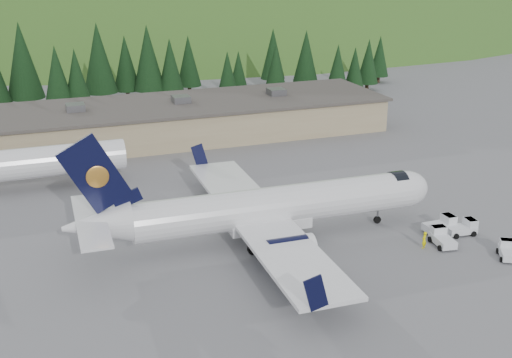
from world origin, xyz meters
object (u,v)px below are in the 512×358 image
(airliner, at_px, (267,208))
(baggage_tug_b, at_px, (464,228))
(baggage_tug_d, at_px, (441,238))
(ramp_worker, at_px, (424,240))
(baggage_tug_a, at_px, (442,225))
(baggage_tug_c, at_px, (508,250))
(second_airliner, at_px, (0,165))
(terminal_building, at_px, (148,122))

(airliner, distance_m, baggage_tug_b, 19.41)
(baggage_tug_d, relative_size, ramp_worker, 1.90)
(baggage_tug_a, distance_m, baggage_tug_b, 2.06)
(baggage_tug_b, bearing_deg, baggage_tug_c, -78.74)
(second_airliner, xyz_separation_m, baggage_tug_a, (40.67, -26.23, -2.58))
(baggage_tug_a, bearing_deg, baggage_tug_c, -72.05)
(baggage_tug_a, distance_m, ramp_worker, 4.57)
(airliner, height_order, ramp_worker, airliner)
(second_airliner, xyz_separation_m, baggage_tug_d, (38.90, -28.69, -2.62))
(baggage_tug_c, bearing_deg, baggage_tug_d, 72.87)
(ramp_worker, bearing_deg, terminal_building, -100.68)
(baggage_tug_a, distance_m, baggage_tug_c, 7.11)
(terminal_building, bearing_deg, second_airliner, -141.22)
(second_airliner, xyz_separation_m, baggage_tug_b, (42.31, -27.47, -2.64))
(airliner, relative_size, second_airliner, 1.31)
(baggage_tug_a, relative_size, ramp_worker, 1.91)
(baggage_tug_b, bearing_deg, second_airliner, 151.65)
(baggage_tug_c, height_order, terminal_building, terminal_building)
(airliner, height_order, baggage_tug_d, airliner)
(baggage_tug_b, distance_m, ramp_worker, 5.59)
(baggage_tug_d, bearing_deg, second_airliner, 61.15)
(second_airliner, relative_size, ramp_worker, 16.77)
(airliner, xyz_separation_m, ramp_worker, (13.02, -6.82, -2.37))
(baggage_tug_a, xyz_separation_m, baggage_tug_b, (1.64, -1.24, -0.05))
(second_airliner, distance_m, ramp_worker, 46.87)
(baggage_tug_b, height_order, terminal_building, terminal_building)
(baggage_tug_c, distance_m, ramp_worker, 7.35)
(baggage_tug_a, bearing_deg, airliner, 165.01)
(airliner, bearing_deg, ramp_worker, -26.37)
(airliner, bearing_deg, baggage_tug_c, -28.64)
(second_airliner, height_order, baggage_tug_c, second_airliner)
(second_airliner, height_order, baggage_tug_b, second_airliner)
(baggage_tug_d, bearing_deg, baggage_tug_a, -28.31)
(baggage_tug_a, bearing_deg, second_airliner, 146.41)
(airliner, height_order, terminal_building, airliner)
(terminal_building, bearing_deg, baggage_tug_b, -62.74)
(terminal_building, xyz_separation_m, ramp_worker, (16.98, -44.80, -1.80))
(ramp_worker, bearing_deg, baggage_tug_d, 151.84)
(baggage_tug_b, distance_m, baggage_tug_c, 5.53)
(airliner, bearing_deg, baggage_tug_d, -22.77)
(baggage_tug_b, xyz_separation_m, ramp_worker, (-5.42, -1.33, 0.13))
(baggage_tug_d, bearing_deg, baggage_tug_c, -128.97)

